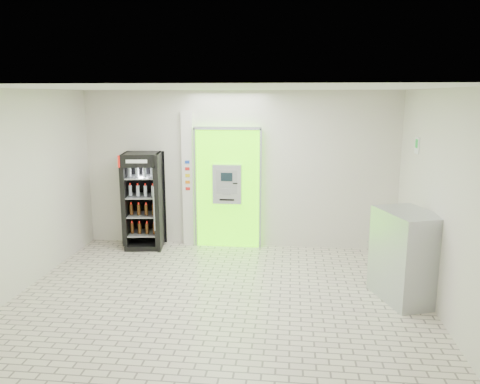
# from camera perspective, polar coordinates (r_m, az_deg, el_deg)

# --- Properties ---
(ground) EXTENTS (6.00, 6.00, 0.00)m
(ground) POSITION_cam_1_polar(r_m,az_deg,el_deg) (7.01, -2.51, -12.77)
(ground) COLOR #BFB09E
(ground) RESTS_ON ground
(room_shell) EXTENTS (6.00, 6.00, 6.00)m
(room_shell) POSITION_cam_1_polar(r_m,az_deg,el_deg) (6.47, -2.66, 2.25)
(room_shell) COLOR beige
(room_shell) RESTS_ON ground
(atm_assembly) EXTENTS (1.30, 0.24, 2.33)m
(atm_assembly) POSITION_cam_1_polar(r_m,az_deg,el_deg) (8.97, -1.49, 0.58)
(atm_assembly) COLOR #55FC00
(atm_assembly) RESTS_ON ground
(pillar) EXTENTS (0.22, 0.11, 2.60)m
(pillar) POSITION_cam_1_polar(r_m,az_deg,el_deg) (9.11, -6.33, 1.52)
(pillar) COLOR silver
(pillar) RESTS_ON ground
(beverage_cooler) EXTENTS (0.77, 0.72, 1.84)m
(beverage_cooler) POSITION_cam_1_polar(r_m,az_deg,el_deg) (9.17, -11.63, -1.25)
(beverage_cooler) COLOR black
(beverage_cooler) RESTS_ON ground
(steel_cabinet) EXTENTS (0.96, 1.14, 1.30)m
(steel_cabinet) POSITION_cam_1_polar(r_m,az_deg,el_deg) (7.14, 19.61, -7.36)
(steel_cabinet) COLOR #AAACB1
(steel_cabinet) RESTS_ON ground
(exit_sign) EXTENTS (0.02, 0.22, 0.26)m
(exit_sign) POSITION_cam_1_polar(r_m,az_deg,el_deg) (7.99, 20.78, 5.35)
(exit_sign) COLOR white
(exit_sign) RESTS_ON room_shell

